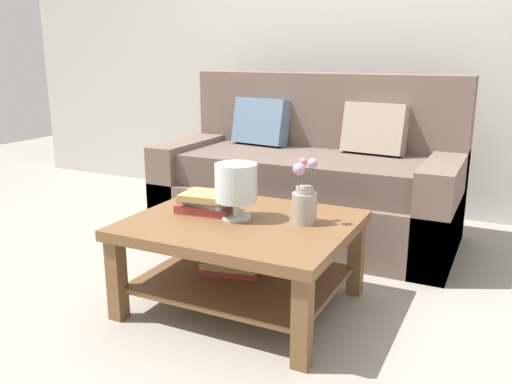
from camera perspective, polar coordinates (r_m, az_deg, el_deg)
The scene contains 7 objects.
ground_plane at distance 2.99m, azimuth 0.47°, elevation -8.92°, with size 10.00×10.00×0.00m, color gray.
back_wall at distance 4.29m, azimuth 10.56°, elevation 16.51°, with size 6.40×0.12×2.70m, color #BCB7B2.
couch at distance 3.57m, azimuth 5.74°, elevation 1.13°, with size 1.91×0.90×1.06m.
coffee_table at distance 2.55m, azimuth -1.56°, elevation -5.57°, with size 1.02×0.85×0.44m.
book_stack_main at distance 2.62m, azimuth -5.30°, elevation -1.15°, with size 0.29×0.21×0.10m.
glass_hurricane_vase at distance 2.48m, azimuth -2.15°, elevation 0.82°, with size 0.20×0.20×0.26m.
flower_pitcher at distance 2.44m, azimuth 5.18°, elevation -0.96°, with size 0.12×0.12×0.31m.
Camera 1 is at (1.19, -2.47, 1.20)m, focal length 37.45 mm.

